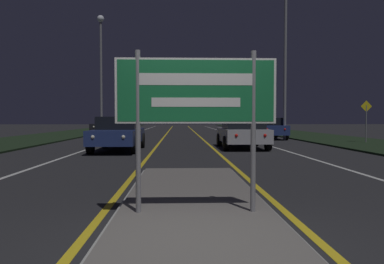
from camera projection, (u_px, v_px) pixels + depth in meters
name	position (u px, v px, depth m)	size (l,w,h in m)	color
ground_plane	(202.00, 253.00, 3.75)	(160.00, 160.00, 0.00)	#232326
median_island	(196.00, 216.00, 5.00)	(2.23, 8.88, 0.10)	#999993
verge_left	(31.00, 139.00, 23.39)	(5.00, 100.00, 0.08)	black
verge_right	(330.00, 139.00, 24.06)	(5.00, 100.00, 0.08)	black
centre_line_yellow_left	(165.00, 136.00, 28.67)	(0.12, 70.00, 0.01)	gold
centre_line_yellow_right	(199.00, 136.00, 28.76)	(0.12, 70.00, 0.01)	gold
lane_line_white_left	(127.00, 136.00, 28.57)	(0.12, 70.00, 0.01)	silver
lane_line_white_right	(236.00, 136.00, 28.87)	(0.12, 70.00, 0.01)	silver
edge_line_white_left	(87.00, 136.00, 28.47)	(0.10, 70.00, 0.01)	silver
edge_line_white_right	(275.00, 136.00, 28.97)	(0.10, 70.00, 0.01)	silver
highway_sign	(196.00, 98.00, 4.94)	(2.13, 0.07, 2.14)	gray
streetlight_left_far	(101.00, 58.00, 29.01)	(0.54, 0.54, 9.32)	gray
streetlight_right_near	(285.00, 24.00, 22.71)	(0.52, 0.52, 11.35)	gray
car_receding_0	(242.00, 133.00, 16.80)	(1.99, 4.16, 1.31)	#B7B7BC
car_receding_1	(268.00, 128.00, 24.34)	(1.87, 4.09, 1.38)	navy
car_receding_2	(251.00, 125.00, 31.89)	(1.86, 4.38, 1.43)	black
car_approaching_0	(119.00, 133.00, 15.60)	(1.88, 4.63, 1.41)	navy
car_approaching_1	(107.00, 126.00, 30.24)	(1.92, 4.57, 1.35)	black
warning_sign	(366.00, 117.00, 19.77)	(0.60, 0.06, 2.20)	gray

